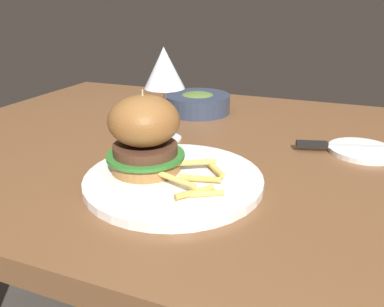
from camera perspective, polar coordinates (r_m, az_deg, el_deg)
name	(u,v)px	position (r m, az deg, el deg)	size (l,w,h in m)	color
dining_table	(215,181)	(0.82, 3.49, -4.16)	(1.29, 0.89, 0.74)	brown
main_plate	(174,179)	(0.61, -2.79, -3.97)	(0.29, 0.29, 0.01)	white
burger_sandwich	(145,134)	(0.61, -7.24, 3.02)	(0.13, 0.13, 0.13)	#9E6B38
fries_pile	(197,178)	(0.57, 0.83, -3.81)	(0.11, 0.14, 0.02)	#E0B251
wine_glass	(164,71)	(0.77, -4.26, 12.50)	(0.08, 0.08, 0.19)	silver
bread_plate	(362,151)	(0.80, 24.52, 0.41)	(0.13, 0.13, 0.01)	white
table_knife	(337,145)	(0.78, 21.22, 1.16)	(0.19, 0.06, 0.01)	silver
soup_bowl	(197,103)	(1.00, 0.84, 7.77)	(0.17, 0.17, 0.05)	#2D384C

